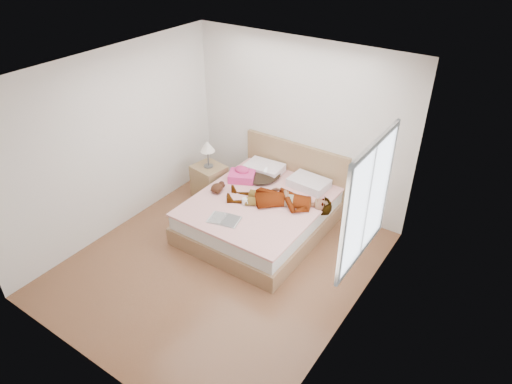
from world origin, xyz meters
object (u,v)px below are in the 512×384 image
woman (280,197)px  magazine (224,219)px  phone (266,170)px  plush_toy (218,187)px  towel (242,175)px  coffee_mug (245,201)px  bed (263,211)px  nightstand (209,180)px

woman → magazine: 0.88m
magazine → woman: bearing=63.2°
phone → plush_toy: 0.79m
towel → coffee_mug: (0.43, -0.53, -0.04)m
bed → plush_toy: 0.75m
woman → nightstand: size_ratio=1.46×
nightstand → phone: bearing=15.2°
phone → coffee_mug: size_ratio=0.76×
towel → plush_toy: bearing=-100.1°
bed → towel: bearing=156.6°
phone → bed: 0.64m
phone → magazine: bearing=-108.1°
towel → coffee_mug: bearing=-50.7°
bed → woman: bearing=4.1°
towel → magazine: (0.43, -1.00, -0.07)m
towel → magazine: 1.09m
plush_toy → nightstand: 0.70m
towel → nightstand: nightstand is taller
woman → nightstand: (-1.42, 0.15, -0.27)m
phone → magazine: size_ratio=0.21×
plush_toy → woman: bearing=16.3°
woman → bed: 0.43m
nightstand → plush_toy: bearing=-39.0°
woman → magazine: size_ratio=3.16×
coffee_mug → nightstand: (-1.04, 0.46, -0.22)m
phone → plush_toy: size_ratio=0.37×
nightstand → magazine: bearing=-42.2°
magazine → towel: bearing=113.1°
towel → magazine: bearing=-66.9°
bed → towel: (-0.55, 0.24, 0.32)m
woman → coffee_mug: (-0.39, -0.31, -0.06)m
phone → magazine: phone is taller
woman → phone: phone is taller
magazine → plush_toy: 0.73m
woman → nightstand: bearing=-119.2°
bed → magazine: 0.81m
phone → coffee_mug: 0.73m
phone → towel: (-0.32, -0.18, -0.10)m
coffee_mug → magazine: bearing=-91.0°
woman → phone: (-0.50, 0.40, 0.08)m
woman → plush_toy: woman is taller
woman → bed: bed is taller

